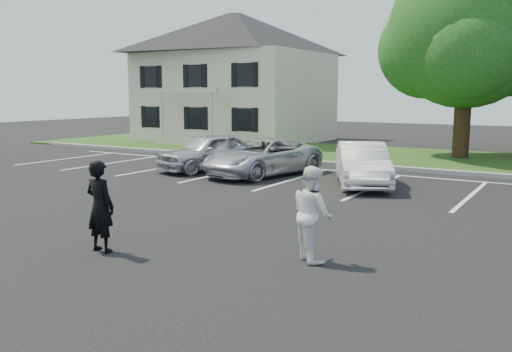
{
  "coord_description": "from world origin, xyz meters",
  "views": [
    {
      "loc": [
        5.4,
        -7.88,
        2.83
      ],
      "look_at": [
        0.0,
        1.0,
        1.25
      ],
      "focal_mm": 38.0,
      "sensor_mm": 36.0,
      "label": 1
    }
  ],
  "objects": [
    {
      "name": "man_white_shirt",
      "position": [
        1.54,
        0.32,
        0.82
      ],
      "size": [
        1.01,
        0.98,
        1.63
      ],
      "primitive_type": "imported",
      "rotation": [
        0.0,
        0.0,
        2.45
      ],
      "color": "white",
      "rests_on": "ground"
    },
    {
      "name": "house",
      "position": [
        -13.0,
        19.97,
        3.83
      ],
      "size": [
        10.3,
        9.22,
        7.6
      ],
      "color": "beige",
      "rests_on": "ground"
    },
    {
      "name": "curb",
      "position": [
        0.0,
        12.0,
        0.07
      ],
      "size": [
        40.0,
        0.3,
        0.15
      ],
      "primitive_type": "cube",
      "color": "gray",
      "rests_on": "ground"
    },
    {
      "name": "grass_strip",
      "position": [
        0.0,
        16.0,
        0.04
      ],
      "size": [
        44.0,
        8.0,
        0.08
      ],
      "primitive_type": "cube",
      "color": "#1A3D13",
      "rests_on": "ground"
    },
    {
      "name": "car_silver_minivan",
      "position": [
        -4.17,
        8.3,
        0.65
      ],
      "size": [
        3.1,
        5.0,
        1.29
      ],
      "primitive_type": "imported",
      "rotation": [
        0.0,
        0.0,
        -0.22
      ],
      "color": "silver",
      "rests_on": "ground"
    },
    {
      "name": "ground_plane",
      "position": [
        0.0,
        0.0,
        0.0
      ],
      "size": [
        90.0,
        90.0,
        0.0
      ],
      "primitive_type": "plane",
      "color": "black",
      "rests_on": "ground"
    },
    {
      "name": "car_white_sedan",
      "position": [
        -0.43,
        8.06,
        0.67
      ],
      "size": [
        3.06,
        4.26,
        1.34
      ],
      "primitive_type": "imported",
      "rotation": [
        0.0,
        0.0,
        0.46
      ],
      "color": "silver",
      "rests_on": "ground"
    },
    {
      "name": "tree",
      "position": [
        0.89,
        17.01,
        5.35
      ],
      "size": [
        7.8,
        7.2,
        8.8
      ],
      "color": "black",
      "rests_on": "ground"
    },
    {
      "name": "stall_lines",
      "position": [
        1.4,
        8.95,
        0.01
      ],
      "size": [
        34.0,
        5.36,
        0.01
      ],
      "color": "silver",
      "rests_on": "ground"
    },
    {
      "name": "man_black_suit",
      "position": [
        -1.93,
        -1.21,
        0.83
      ],
      "size": [
        0.61,
        0.41,
        1.67
      ],
      "primitive_type": "imported",
      "rotation": [
        0.0,
        0.0,
        3.15
      ],
      "color": "black",
      "rests_on": "ground"
    },
    {
      "name": "car_silver_west",
      "position": [
        -6.49,
        8.36,
        0.7
      ],
      "size": [
        2.84,
        4.4,
        1.39
      ],
      "primitive_type": "imported",
      "rotation": [
        0.0,
        0.0,
        -0.32
      ],
      "color": "silver",
      "rests_on": "ground"
    }
  ]
}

